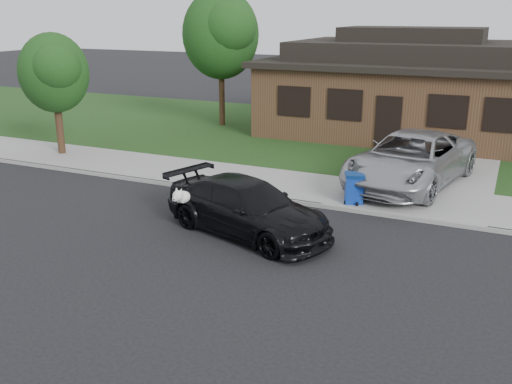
% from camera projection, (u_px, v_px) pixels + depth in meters
% --- Properties ---
extents(ground, '(120.00, 120.00, 0.00)m').
position_uv_depth(ground, '(143.00, 228.00, 14.97)').
color(ground, black).
rests_on(ground, ground).
extents(sidewalk, '(60.00, 3.00, 0.12)m').
position_uv_depth(sidewalk, '(230.00, 178.00, 19.28)').
color(sidewalk, gray).
rests_on(sidewalk, ground).
extents(curb, '(60.00, 0.12, 0.12)m').
position_uv_depth(curb, '(208.00, 190.00, 17.98)').
color(curb, gray).
rests_on(curb, ground).
extents(lawn, '(60.00, 13.00, 0.13)m').
position_uv_depth(lawn, '(309.00, 134.00, 26.22)').
color(lawn, '#193814').
rests_on(lawn, ground).
extents(driveway, '(4.50, 13.00, 0.14)m').
position_uv_depth(driveway, '(434.00, 162.00, 21.23)').
color(driveway, gray).
rests_on(driveway, ground).
extents(sedan, '(5.10, 3.29, 1.37)m').
position_uv_depth(sedan, '(247.00, 208.00, 14.41)').
color(sedan, black).
rests_on(sedan, ground).
extents(minivan, '(3.80, 6.32, 1.64)m').
position_uv_depth(minivan, '(411.00, 159.00, 18.01)').
color(minivan, '#AAACB1').
rests_on(minivan, driveway).
extents(recycling_bin, '(0.69, 0.69, 0.89)m').
position_uv_depth(recycling_bin, '(354.00, 188.00, 16.38)').
color(recycling_bin, '#0E329E').
rests_on(recycling_bin, sidewalk).
extents(house, '(12.60, 8.60, 4.65)m').
position_uv_depth(house, '(409.00, 88.00, 25.73)').
color(house, '#422B1C').
rests_on(house, ground).
extents(tree_0, '(3.78, 3.60, 6.34)m').
position_uv_depth(tree_0, '(223.00, 33.00, 26.50)').
color(tree_0, '#332114').
rests_on(tree_0, ground).
extents(tree_2, '(2.73, 2.60, 4.59)m').
position_uv_depth(tree_2, '(54.00, 72.00, 21.34)').
color(tree_2, '#332114').
rests_on(tree_2, ground).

